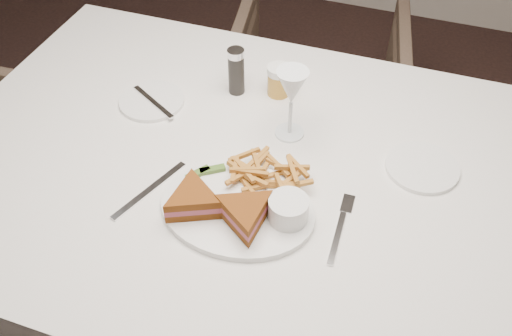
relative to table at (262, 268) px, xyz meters
name	(u,v)px	position (x,y,z in m)	size (l,w,h in m)	color
table	(262,268)	(0.00, 0.00, 0.00)	(1.49, 0.99, 0.75)	silver
chair_far	(316,84)	(-0.09, 0.90, -0.05)	(0.63, 0.59, 0.64)	#4D3C2F
table_setting	(255,167)	(-0.01, -0.04, 0.41)	(0.82, 0.59, 0.18)	white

